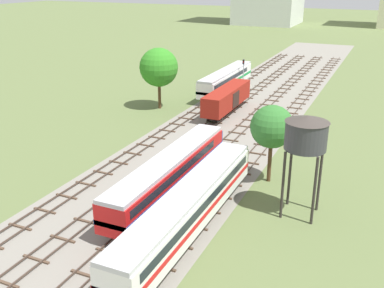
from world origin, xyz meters
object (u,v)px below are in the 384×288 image
(passenger_coach_centre_nearest, at_px, (189,206))
(freight_boxcar_left_mid, at_px, (227,98))
(signal_post_nearest, at_px, (243,71))
(diesel_railcar_centre_left_near, at_px, (170,171))
(diesel_railcar_far_left_midfar, at_px, (226,79))
(water_tower, at_px, (306,134))

(passenger_coach_centre_nearest, xyz_separation_m, freight_boxcar_left_mid, (-8.89, 33.22, -0.16))
(freight_boxcar_left_mid, bearing_deg, signal_post_nearest, 98.72)
(freight_boxcar_left_mid, bearing_deg, passenger_coach_centre_nearest, -75.02)
(diesel_railcar_centre_left_near, bearing_deg, freight_boxcar_left_mid, 99.07)
(diesel_railcar_centre_left_near, distance_m, diesel_railcar_far_left_midfar, 40.51)
(signal_post_nearest, bearing_deg, diesel_railcar_far_left_midfar, -128.11)
(water_tower, bearing_deg, passenger_coach_centre_nearest, -136.54)
(passenger_coach_centre_nearest, distance_m, diesel_railcar_far_left_midfar, 46.86)
(signal_post_nearest, bearing_deg, freight_boxcar_left_mid, -81.28)
(water_tower, relative_size, signal_post_nearest, 1.57)
(diesel_railcar_centre_left_near, distance_m, freight_boxcar_left_mid, 28.18)
(water_tower, xyz_separation_m, signal_post_nearest, (-18.59, 40.68, -3.81))
(diesel_railcar_centre_left_near, height_order, water_tower, water_tower)
(passenger_coach_centre_nearest, xyz_separation_m, diesel_railcar_far_left_midfar, (-13.34, 44.92, -0.02))
(diesel_railcar_far_left_midfar, height_order, water_tower, water_tower)
(freight_boxcar_left_mid, xyz_separation_m, signal_post_nearest, (-2.23, 14.53, 1.19))
(diesel_railcar_far_left_midfar, bearing_deg, water_tower, -61.19)
(freight_boxcar_left_mid, height_order, water_tower, water_tower)
(diesel_railcar_far_left_midfar, relative_size, signal_post_nearest, 3.56)
(diesel_railcar_far_left_midfar, height_order, signal_post_nearest, signal_post_nearest)
(passenger_coach_centre_nearest, relative_size, freight_boxcar_left_mid, 1.57)
(diesel_railcar_far_left_midfar, bearing_deg, freight_boxcar_left_mid, -69.16)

